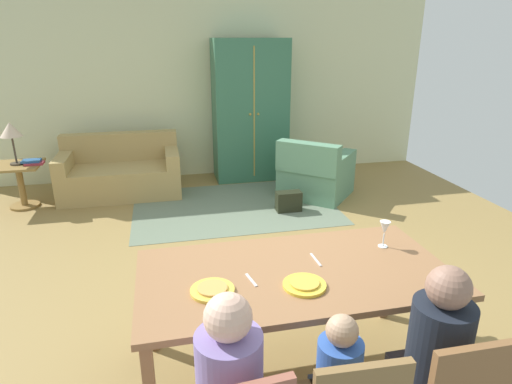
# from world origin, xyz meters

# --- Properties ---
(ground_plane) EXTENTS (7.06, 6.03, 0.02)m
(ground_plane) POSITION_xyz_m (0.00, 0.41, -0.01)
(ground_plane) COLOR olive
(back_wall) EXTENTS (7.06, 0.10, 2.70)m
(back_wall) POSITION_xyz_m (0.00, 3.48, 1.35)
(back_wall) COLOR beige
(back_wall) RESTS_ON ground_plane
(dining_table) EXTENTS (1.90, 0.97, 0.76)m
(dining_table) POSITION_xyz_m (-0.04, -1.14, 0.69)
(dining_table) COLOR #936540
(dining_table) RESTS_ON ground_plane
(plate_near_man) EXTENTS (0.25, 0.25, 0.02)m
(plate_near_man) POSITION_xyz_m (-0.56, -1.26, 0.77)
(plate_near_man) COLOR yellow
(plate_near_man) RESTS_ON dining_table
(pizza_near_man) EXTENTS (0.17, 0.17, 0.01)m
(pizza_near_man) POSITION_xyz_m (-0.56, -1.26, 0.78)
(pizza_near_man) COLOR gold
(pizza_near_man) RESTS_ON plate_near_man
(plate_near_child) EXTENTS (0.25, 0.25, 0.02)m
(plate_near_child) POSITION_xyz_m (-0.04, -1.32, 0.77)
(plate_near_child) COLOR yellow
(plate_near_child) RESTS_ON dining_table
(pizza_near_child) EXTENTS (0.17, 0.17, 0.01)m
(pizza_near_child) POSITION_xyz_m (-0.04, -1.32, 0.78)
(pizza_near_child) COLOR gold
(pizza_near_child) RESTS_ON plate_near_child
(wine_glass) EXTENTS (0.07, 0.07, 0.19)m
(wine_glass) POSITION_xyz_m (0.64, -0.96, 0.89)
(wine_glass) COLOR silver
(wine_glass) RESTS_ON dining_table
(fork) EXTENTS (0.05, 0.15, 0.01)m
(fork) POSITION_xyz_m (-0.32, -1.19, 0.76)
(fork) COLOR silver
(fork) RESTS_ON dining_table
(knife) EXTENTS (0.02, 0.17, 0.01)m
(knife) POSITION_xyz_m (0.13, -1.04, 0.76)
(knife) COLOR silver
(knife) RESTS_ON dining_table
(person_woman) EXTENTS (0.30, 0.40, 1.11)m
(person_woman) POSITION_xyz_m (0.48, -1.81, 0.51)
(person_woman) COLOR #3B3B4A
(person_woman) RESTS_ON ground_plane
(area_rug) EXTENTS (2.60, 1.80, 0.01)m
(area_rug) POSITION_xyz_m (0.10, 1.88, 0.00)
(area_rug) COLOR slate
(area_rug) RESTS_ON ground_plane
(couch) EXTENTS (1.61, 0.86, 0.82)m
(couch) POSITION_xyz_m (-1.37, 2.73, 0.30)
(couch) COLOR tan
(couch) RESTS_ON ground_plane
(armchair) EXTENTS (1.21, 1.21, 0.82)m
(armchair) POSITION_xyz_m (1.26, 2.04, 0.32)
(armchair) COLOR slate
(armchair) RESTS_ON ground_plane
(armoire) EXTENTS (1.10, 0.59, 2.10)m
(armoire) POSITION_xyz_m (0.57, 3.09, 1.05)
(armoire) COLOR #346A4D
(armoire) RESTS_ON ground_plane
(side_table) EXTENTS (0.56, 0.56, 0.58)m
(side_table) POSITION_xyz_m (-2.60, 2.48, 0.38)
(side_table) COLOR olive
(side_table) RESTS_ON ground_plane
(table_lamp) EXTENTS (0.26, 0.26, 0.54)m
(table_lamp) POSITION_xyz_m (-2.60, 2.48, 1.01)
(table_lamp) COLOR #41362B
(table_lamp) RESTS_ON side_table
(book_lower) EXTENTS (0.22, 0.16, 0.03)m
(book_lower) POSITION_xyz_m (-2.38, 2.42, 0.59)
(book_lower) COLOR maroon
(book_lower) RESTS_ON side_table
(book_upper) EXTENTS (0.22, 0.16, 0.03)m
(book_upper) POSITION_xyz_m (-2.42, 2.45, 0.62)
(book_upper) COLOR #245086
(book_upper) RESTS_ON book_lower
(handbag) EXTENTS (0.32, 0.16, 0.26)m
(handbag) POSITION_xyz_m (0.75, 1.58, 0.13)
(handbag) COLOR black
(handbag) RESTS_ON ground_plane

